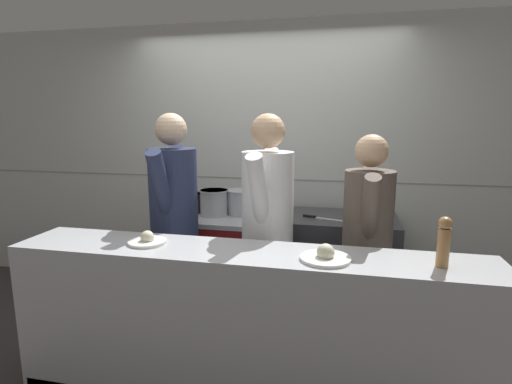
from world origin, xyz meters
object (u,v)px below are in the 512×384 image
(oven_range, at_px, (214,260))
(chef_line, at_px, (367,241))
(plated_dish_main, at_px, (147,240))
(plated_dish_appetiser, at_px, (325,256))
(pepper_mill, at_px, (444,241))
(chefs_knife, at_px, (322,218))
(chef_sous, at_px, (267,227))
(stock_pot, at_px, (188,202))
(sauce_pot, at_px, (214,202))
(chef_head_cook, at_px, (174,218))
(braising_pot, at_px, (241,202))

(oven_range, bearing_deg, chef_line, -26.81)
(oven_range, xyz_separation_m, plated_dish_main, (-0.02, -1.20, 0.56))
(plated_dish_appetiser, distance_m, pepper_mill, 0.60)
(oven_range, distance_m, chefs_knife, 1.10)
(chef_sous, bearing_deg, oven_range, 135.98)
(chef_line, bearing_deg, oven_range, 153.93)
(chefs_knife, height_order, pepper_mill, pepper_mill)
(stock_pot, height_order, pepper_mill, pepper_mill)
(plated_dish_main, bearing_deg, pepper_mill, -1.26)
(oven_range, bearing_deg, stock_pot, 172.83)
(oven_range, distance_m, sauce_pot, 0.55)
(sauce_pot, bearing_deg, chef_head_cook, -100.50)
(plated_dish_appetiser, bearing_deg, chef_sous, 127.22)
(chef_sous, bearing_deg, chef_head_cook, 178.14)
(plated_dish_main, bearing_deg, chef_line, 22.07)
(sauce_pot, distance_m, chef_sous, 0.92)
(chef_sous, relative_size, chef_line, 1.08)
(pepper_mill, xyz_separation_m, chef_head_cook, (-1.75, 0.61, -0.13))
(chef_head_cook, bearing_deg, chef_sous, -8.87)
(oven_range, xyz_separation_m, pepper_mill, (1.65, -1.24, 0.68))
(chef_head_cook, xyz_separation_m, chef_line, (1.41, -0.03, -0.08))
(stock_pot, bearing_deg, plated_dish_main, -79.60)
(sauce_pot, bearing_deg, pepper_mill, -36.74)
(chefs_knife, distance_m, chef_sous, 0.70)
(stock_pot, distance_m, braising_pot, 0.50)
(oven_range, xyz_separation_m, chef_head_cook, (-0.09, -0.63, 0.55))
(braising_pot, xyz_separation_m, chef_line, (1.06, -0.72, -0.08))
(oven_range, height_order, braising_pot, braising_pot)
(chef_sous, distance_m, chef_line, 0.68)
(stock_pot, distance_m, plated_dish_appetiser, 1.84)
(chef_sous, height_order, chef_line, chef_sous)
(oven_range, relative_size, chefs_knife, 2.15)
(sauce_pot, height_order, plated_dish_main, sauce_pot)
(pepper_mill, height_order, chef_line, chef_line)
(chef_line, bearing_deg, plated_dish_appetiser, -111.97)
(chef_sous, bearing_deg, chef_line, 7.72)
(braising_pot, bearing_deg, chefs_knife, -12.18)
(chefs_knife, bearing_deg, pepper_mill, -59.61)
(sauce_pot, height_order, chefs_knife, sauce_pot)
(plated_dish_main, xyz_separation_m, pepper_mill, (1.67, -0.04, 0.12))
(sauce_pot, relative_size, chefs_knife, 0.65)
(stock_pot, relative_size, braising_pot, 0.98)
(sauce_pot, height_order, plated_dish_appetiser, sauce_pot)
(sauce_pot, xyz_separation_m, chefs_knife, (0.97, -0.08, -0.08))
(stock_pot, distance_m, chef_sous, 1.15)
(stock_pot, bearing_deg, pepper_mill, -33.82)
(chef_line, bearing_deg, chef_sous, -175.56)
(braising_pot, xyz_separation_m, pepper_mill, (1.40, -1.30, 0.13))
(stock_pot, relative_size, chefs_knife, 0.64)
(chefs_knife, xyz_separation_m, pepper_mill, (0.67, -1.14, 0.20))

